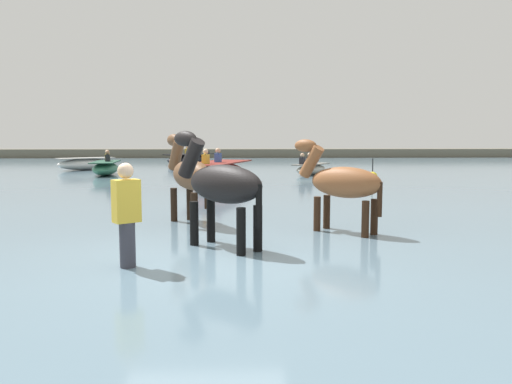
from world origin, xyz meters
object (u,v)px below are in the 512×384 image
object	(u,v)px
boat_near_port	(311,169)
person_onlooker_right	(127,223)
boat_mid_channel	(189,159)
boat_far_inshore	(217,173)
horse_trailing_black	(221,187)
boat_mid_outer	(106,168)
boat_far_offshore	(86,164)
channel_buoy	(372,176)
horse_flank_bay	(190,177)
horse_lead_chestnut	(342,185)

from	to	relation	value
boat_near_port	person_onlooker_right	bearing A→B (deg)	-106.37
boat_mid_channel	boat_far_inshore	world-z (taller)	boat_far_inshore
boat_far_inshore	boat_near_port	xyz separation A→B (m)	(3.91, 4.69, -0.14)
horse_trailing_black	boat_mid_channel	distance (m)	22.45
boat_mid_channel	boat_mid_outer	bearing A→B (deg)	-110.97
boat_far_offshore	channel_buoy	size ratio (longest dim) A/B	3.40
boat_mid_outer	boat_far_offshore	distance (m)	3.98
boat_far_inshore	boat_mid_outer	xyz separation A→B (m)	(-4.98, 4.76, -0.09)
boat_mid_channel	boat_far_offshore	xyz separation A→B (m)	(-4.77, -4.06, -0.03)
boat_mid_outer	channel_buoy	world-z (taller)	boat_mid_outer
horse_flank_bay	person_onlooker_right	distance (m)	3.34
boat_mid_outer	person_onlooker_right	distance (m)	16.42
boat_mid_outer	channel_buoy	size ratio (longest dim) A/B	3.41
horse_lead_chestnut	boat_mid_channel	distance (m)	21.65
horse_trailing_black	horse_flank_bay	xyz separation A→B (m)	(-0.66, 2.15, -0.02)
horse_flank_bay	boat_far_inshore	world-z (taller)	horse_flank_bay
horse_lead_chestnut	channel_buoy	bearing A→B (deg)	72.20
person_onlooker_right	channel_buoy	world-z (taller)	person_onlooker_right
boat_far_inshore	channel_buoy	bearing A→B (deg)	11.47
boat_far_offshore	boat_far_inshore	bearing A→B (deg)	-50.41
horse_lead_chestnut	boat_far_offshore	distance (m)	19.48
horse_trailing_black	boat_far_offshore	distance (m)	19.65
boat_far_inshore	boat_near_port	size ratio (longest dim) A/B	1.76
horse_lead_chestnut	horse_trailing_black	distance (m)	2.35
horse_trailing_black	boat_near_port	world-z (taller)	horse_trailing_black
boat_mid_outer	boat_near_port	distance (m)	8.89
boat_near_port	boat_far_offshore	size ratio (longest dim) A/B	0.86
horse_trailing_black	boat_mid_outer	world-z (taller)	horse_trailing_black
horse_flank_bay	boat_far_inshore	size ratio (longest dim) A/B	0.46
boat_far_offshore	horse_flank_bay	bearing A→B (deg)	-67.65
boat_near_port	channel_buoy	world-z (taller)	boat_near_port
horse_lead_chestnut	person_onlooker_right	size ratio (longest dim) A/B	1.17
boat_far_offshore	channel_buoy	world-z (taller)	channel_buoy
horse_lead_chestnut	person_onlooker_right	world-z (taller)	horse_lead_chestnut
person_onlooker_right	channel_buoy	size ratio (longest dim) A/B	1.93
boat_mid_channel	person_onlooker_right	size ratio (longest dim) A/B	1.99
horse_trailing_black	boat_near_port	size ratio (longest dim) A/B	0.83
horse_flank_bay	boat_near_port	xyz separation A→B (m)	(4.14, 12.51, -0.63)
boat_near_port	person_onlooker_right	xyz separation A→B (m)	(-4.64, -15.79, 0.31)
boat_far_offshore	boat_near_port	bearing A→B (deg)	-18.45
boat_far_offshore	boat_mid_channel	bearing A→B (deg)	40.40
boat_near_port	horse_flank_bay	bearing A→B (deg)	-108.31
boat_far_inshore	horse_flank_bay	bearing A→B (deg)	-91.69
horse_flank_bay	horse_lead_chestnut	bearing A→B (deg)	-20.36
boat_far_inshore	horse_trailing_black	bearing A→B (deg)	-87.56
boat_mid_outer	boat_far_offshore	size ratio (longest dim) A/B	1.00
horse_flank_bay	channel_buoy	distance (m)	10.75
horse_lead_chestnut	boat_near_port	size ratio (longest dim) A/B	0.77
boat_far_inshore	person_onlooker_right	xyz separation A→B (m)	(-0.73, -11.10, 0.17)
boat_mid_channel	boat_mid_outer	world-z (taller)	boat_mid_channel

